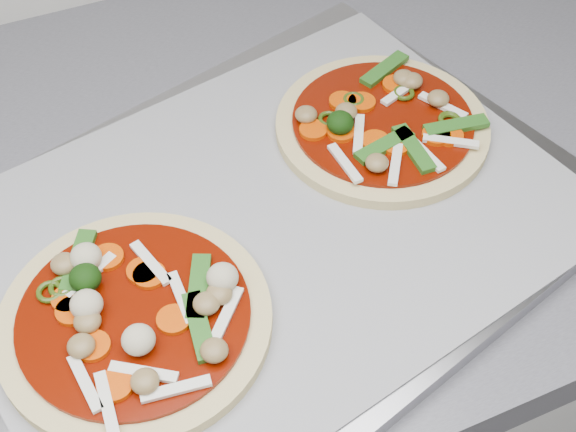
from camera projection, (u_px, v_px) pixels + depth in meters
name	position (u px, v px, depth m)	size (l,w,h in m)	color
base_cabinet	(425.00, 343.00, 1.15)	(3.60, 0.60, 0.86)	silver
countertop	(483.00, 105.00, 0.80)	(3.60, 0.60, 0.04)	slate
baking_tray	(267.00, 229.00, 0.66)	(0.51, 0.38, 0.02)	#949499
parchment	(267.00, 221.00, 0.65)	(0.49, 0.36, 0.00)	#9F9FA4
pizza_left	(134.00, 316.00, 0.58)	(0.28, 0.28, 0.03)	#D2C079
pizza_right	(382.00, 124.00, 0.72)	(0.21, 0.21, 0.03)	#D2C079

